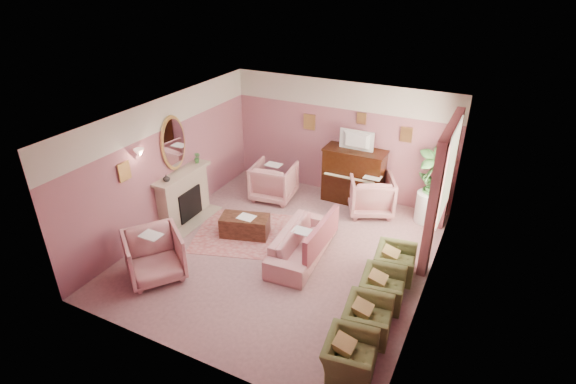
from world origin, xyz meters
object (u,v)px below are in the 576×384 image
at_px(television, 356,139).
at_px(floral_armchair_right, 371,193).
at_px(piano, 354,176).
at_px(coffee_table, 245,226).
at_px(floral_armchair_front, 154,253).
at_px(side_table, 427,207).
at_px(olive_chair_a, 350,351).
at_px(olive_chair_d, 395,258).
at_px(olive_chair_c, 383,284).
at_px(sofa, 302,238).
at_px(floral_armchair_left, 274,179).
at_px(olive_chair_b, 368,314).

relative_size(television, floral_armchair_right, 0.80).
height_order(piano, coffee_table, piano).
relative_size(floral_armchair_front, side_table, 1.43).
xyz_separation_m(olive_chair_a, olive_chair_d, (0.00, 2.46, 0.00)).
relative_size(piano, floral_armchair_right, 1.40).
bearing_deg(television, floral_armchair_right, -27.67).
height_order(olive_chair_a, olive_chair_c, same).
distance_m(piano, side_table, 1.83).
xyz_separation_m(sofa, side_table, (1.91, 2.46, -0.06)).
distance_m(sofa, olive_chair_c, 1.86).
bearing_deg(side_table, piano, 174.82).
bearing_deg(olive_chair_c, sofa, 162.29).
xyz_separation_m(floral_armchair_right, olive_chair_d, (1.11, -2.03, -0.15)).
height_order(olive_chair_a, side_table, olive_chair_a).
height_order(floral_armchair_left, side_table, floral_armchair_left).
relative_size(piano, floral_armchair_left, 1.40).
bearing_deg(floral_armchair_right, olive_chair_c, -68.82).
xyz_separation_m(television, floral_armchair_left, (-1.76, -0.67, -1.10)).
relative_size(coffee_table, olive_chair_c, 1.23).
relative_size(floral_armchair_left, olive_chair_b, 1.23).
distance_m(television, olive_chair_c, 3.77).
xyz_separation_m(sofa, floral_armchair_front, (-2.13, -1.78, 0.09)).
relative_size(floral_armchair_right, floral_armchair_front, 1.00).
relative_size(television, floral_armchair_left, 0.80).
bearing_deg(floral_armchair_front, piano, 62.94).
bearing_deg(coffee_table, piano, 58.57).
xyz_separation_m(piano, floral_armchair_left, (-1.76, -0.72, -0.15)).
relative_size(piano, floral_armchair_front, 1.40).
distance_m(coffee_table, side_table, 4.05).
xyz_separation_m(television, olive_chair_d, (1.66, -2.32, -1.25)).
relative_size(coffee_table, olive_chair_b, 1.23).
relative_size(sofa, olive_chair_c, 2.49).
xyz_separation_m(piano, floral_armchair_front, (-2.25, -4.40, -0.15)).
relative_size(television, floral_armchair_front, 0.80).
relative_size(television, olive_chair_b, 0.98).
height_order(piano, side_table, piano).
distance_m(coffee_table, sofa, 1.42).
bearing_deg(olive_chair_a, floral_armchair_right, 103.83).
distance_m(television, floral_armchair_right, 1.26).
xyz_separation_m(olive_chair_b, olive_chair_c, (0.00, 0.82, 0.00)).
height_order(coffee_table, olive_chair_b, olive_chair_b).
bearing_deg(piano, olive_chair_a, -71.08).
height_order(sofa, floral_armchair_right, floral_armchair_right).
xyz_separation_m(olive_chair_c, olive_chair_d, (0.00, 0.82, 0.00)).
xyz_separation_m(piano, olive_chair_a, (1.66, -4.83, -0.30)).
distance_m(television, olive_chair_a, 5.21).
bearing_deg(olive_chair_d, television, 125.50).
relative_size(piano, coffee_table, 1.40).
distance_m(television, side_table, 2.19).
xyz_separation_m(sofa, floral_armchair_right, (0.67, 2.29, 0.09)).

